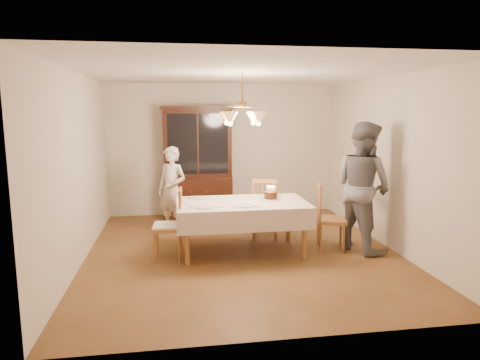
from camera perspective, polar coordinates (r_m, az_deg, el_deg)
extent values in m
plane|color=brown|center=(6.45, 0.28, -9.53)|extent=(5.00, 5.00, 0.00)
plane|color=white|center=(6.13, 0.29, 14.15)|extent=(5.00, 5.00, 0.00)
plane|color=beige|center=(8.62, -2.35, 4.08)|extent=(4.50, 0.00, 4.50)
plane|color=beige|center=(3.74, 6.35, -2.80)|extent=(4.50, 0.00, 4.50)
plane|color=beige|center=(6.21, -20.67, 1.47)|extent=(0.00, 5.00, 5.00)
plane|color=beige|center=(6.88, 19.15, 2.25)|extent=(0.00, 5.00, 5.00)
cube|color=brown|center=(6.25, 0.28, -3.19)|extent=(1.80, 1.00, 0.04)
cube|color=silver|center=(6.25, 0.28, -2.97)|extent=(1.90, 1.10, 0.01)
cylinder|color=brown|center=(5.87, -7.07, -7.88)|extent=(0.07, 0.07, 0.71)
cylinder|color=brown|center=(6.13, 8.55, -7.16)|extent=(0.07, 0.07, 0.71)
cylinder|color=brown|center=(6.68, -7.30, -5.77)|extent=(0.07, 0.07, 0.71)
cylinder|color=brown|center=(6.91, 6.48, -5.24)|extent=(0.07, 0.07, 0.71)
cube|color=black|center=(8.44, -5.58, -2.25)|extent=(1.30, 0.50, 0.80)
cube|color=black|center=(8.35, -5.72, 4.90)|extent=(1.30, 0.40, 1.30)
cube|color=black|center=(8.15, -5.64, 4.80)|extent=(1.14, 0.01, 1.14)
cube|color=black|center=(8.27, -5.77, 9.58)|extent=(1.38, 0.54, 0.06)
cube|color=brown|center=(7.08, 3.37, -4.05)|extent=(0.53, 0.52, 0.05)
cube|color=brown|center=(6.79, 3.34, -0.15)|extent=(0.40, 0.14, 0.06)
cylinder|color=brown|center=(7.29, 4.83, -5.57)|extent=(0.04, 0.04, 0.43)
cylinder|color=brown|center=(7.31, 1.99, -5.51)|extent=(0.04, 0.04, 0.43)
cylinder|color=brown|center=(6.97, 4.77, -6.28)|extent=(0.04, 0.04, 0.43)
cylinder|color=brown|center=(6.98, 1.80, -6.22)|extent=(0.04, 0.04, 0.43)
cube|color=brown|center=(6.13, -9.65, -6.28)|extent=(0.44, 0.46, 0.05)
cube|color=brown|center=(6.00, -7.97, -1.47)|extent=(0.06, 0.40, 0.06)
cylinder|color=brown|center=(6.38, -11.01, -7.89)|extent=(0.04, 0.04, 0.43)
cylinder|color=brown|center=(6.04, -11.33, -8.90)|extent=(0.04, 0.04, 0.43)
cylinder|color=brown|center=(6.36, -7.93, -7.88)|extent=(0.04, 0.04, 0.43)
cylinder|color=brown|center=(6.01, -8.07, -8.88)|extent=(0.04, 0.04, 0.43)
cube|color=silver|center=(6.12, -9.65, -5.97)|extent=(0.40, 0.42, 0.03)
cube|color=brown|center=(6.60, 12.08, -5.22)|extent=(0.52, 0.53, 0.05)
cube|color=brown|center=(6.47, 10.57, -0.75)|extent=(0.13, 0.40, 0.06)
cylinder|color=brown|center=(6.51, 13.68, -7.63)|extent=(0.04, 0.04, 0.43)
cylinder|color=brown|center=(6.86, 13.27, -6.76)|extent=(0.04, 0.04, 0.43)
cylinder|color=brown|center=(6.47, 10.68, -7.63)|extent=(0.04, 0.04, 0.43)
cylinder|color=brown|center=(6.82, 10.42, -6.75)|extent=(0.04, 0.04, 0.43)
imported|color=#EFE1CA|center=(7.34, -9.07, -1.35)|extent=(0.65, 0.61, 1.48)
imported|color=slate|center=(6.60, 16.01, -0.85)|extent=(1.04, 1.14, 1.92)
cylinder|color=white|center=(6.43, 4.10, -2.54)|extent=(0.30, 0.30, 0.01)
cylinder|color=#32180B|center=(6.42, 4.11, -2.02)|extent=(0.19, 0.19, 0.11)
cylinder|color=#598CD8|center=(6.42, 4.63, -1.23)|extent=(0.01, 0.01, 0.07)
sphere|color=#FFB23F|center=(6.41, 4.63, -0.88)|extent=(0.01, 0.01, 0.01)
cylinder|color=pink|center=(6.44, 4.55, -1.20)|extent=(0.01, 0.01, 0.07)
sphere|color=#FFB23F|center=(6.43, 4.55, -0.85)|extent=(0.01, 0.01, 0.01)
cylinder|color=#EACC66|center=(6.45, 4.41, -1.17)|extent=(0.01, 0.01, 0.07)
sphere|color=#FFB23F|center=(6.44, 4.42, -0.82)|extent=(0.01, 0.01, 0.01)
cylinder|color=#598CD8|center=(6.46, 4.24, -1.16)|extent=(0.01, 0.01, 0.07)
sphere|color=#FFB23F|center=(6.45, 4.24, -0.81)|extent=(0.01, 0.01, 0.01)
cylinder|color=pink|center=(6.46, 4.05, -1.15)|extent=(0.01, 0.01, 0.07)
sphere|color=#FFB23F|center=(6.45, 4.05, -0.80)|extent=(0.01, 0.01, 0.01)
cylinder|color=#EACC66|center=(6.45, 3.87, -1.16)|extent=(0.01, 0.01, 0.07)
sphere|color=#FFB23F|center=(6.45, 3.87, -0.81)|extent=(0.01, 0.01, 0.01)
cylinder|color=#598CD8|center=(6.44, 3.72, -1.18)|extent=(0.01, 0.01, 0.07)
sphere|color=#FFB23F|center=(6.43, 3.72, -0.83)|extent=(0.01, 0.01, 0.01)
cylinder|color=pink|center=(6.42, 3.63, -1.21)|extent=(0.01, 0.01, 0.07)
sphere|color=#FFB23F|center=(6.41, 3.63, -0.86)|extent=(0.01, 0.01, 0.01)
cylinder|color=#EACC66|center=(6.40, 3.60, -1.24)|extent=(0.01, 0.01, 0.07)
sphere|color=#FFB23F|center=(6.39, 3.60, -0.89)|extent=(0.01, 0.01, 0.01)
cylinder|color=#598CD8|center=(6.38, 3.64, -1.28)|extent=(0.01, 0.01, 0.07)
sphere|color=#FFB23F|center=(6.37, 3.64, -0.92)|extent=(0.01, 0.01, 0.01)
cylinder|color=pink|center=(6.36, 3.74, -1.31)|extent=(0.01, 0.01, 0.07)
sphere|color=#FFB23F|center=(6.36, 3.75, -0.95)|extent=(0.01, 0.01, 0.01)
cylinder|color=#EACC66|center=(6.35, 3.90, -1.33)|extent=(0.01, 0.01, 0.07)
sphere|color=#FFB23F|center=(6.34, 3.91, -0.98)|extent=(0.01, 0.01, 0.01)
cylinder|color=#598CD8|center=(6.35, 4.09, -1.34)|extent=(0.01, 0.01, 0.07)
sphere|color=#FFB23F|center=(6.34, 4.09, -0.99)|extent=(0.01, 0.01, 0.01)
cylinder|color=pink|center=(6.35, 4.28, -1.34)|extent=(0.01, 0.01, 0.07)
sphere|color=#FFB23F|center=(6.34, 4.29, -0.98)|extent=(0.01, 0.01, 0.01)
cylinder|color=#EACC66|center=(6.36, 4.45, -1.32)|extent=(0.01, 0.01, 0.07)
sphere|color=#FFB23F|center=(6.35, 4.46, -0.97)|extent=(0.01, 0.01, 0.01)
cylinder|color=#598CD8|center=(6.37, 4.58, -1.30)|extent=(0.01, 0.01, 0.07)
sphere|color=#FFB23F|center=(6.37, 4.58, -0.94)|extent=(0.01, 0.01, 0.01)
cylinder|color=pink|center=(6.39, 4.64, -1.27)|extent=(0.01, 0.01, 0.07)
sphere|color=#FFB23F|center=(6.39, 4.64, -0.91)|extent=(0.01, 0.01, 0.01)
cylinder|color=white|center=(5.92, -4.82, -3.57)|extent=(0.27, 0.27, 0.02)
cube|color=silver|center=(5.91, -6.57, -3.66)|extent=(0.01, 0.16, 0.01)
cube|color=silver|center=(5.94, -3.08, -3.54)|extent=(0.10, 0.10, 0.01)
cylinder|color=white|center=(5.97, 0.67, -3.45)|extent=(0.24, 0.24, 0.02)
cube|color=silver|center=(5.94, -0.90, -3.54)|extent=(0.02, 0.16, 0.01)
cube|color=silver|center=(5.99, 2.22, -3.41)|extent=(0.10, 0.10, 0.01)
cylinder|color=white|center=(6.50, -5.27, -2.42)|extent=(0.25, 0.25, 0.02)
cube|color=silver|center=(6.49, -6.77, -2.50)|extent=(0.01, 0.16, 0.01)
cube|color=silver|center=(6.51, -3.78, -2.40)|extent=(0.10, 0.10, 0.01)
cylinder|color=#BF8C3F|center=(6.12, 0.29, 12.28)|extent=(0.02, 0.02, 0.40)
cylinder|color=#BF8C3F|center=(6.11, 0.29, 9.94)|extent=(0.12, 0.12, 0.10)
cone|color=#D8994C|center=(6.34, 1.79, 8.28)|extent=(0.22, 0.22, 0.18)
sphere|color=#FFD899|center=(6.34, 1.79, 7.65)|extent=(0.07, 0.07, 0.07)
cone|color=#D8994C|center=(6.28, -1.80, 8.27)|extent=(0.22, 0.22, 0.18)
sphere|color=#FFD899|center=(6.28, -1.80, 7.63)|extent=(0.07, 0.07, 0.07)
cone|color=#D8994C|center=(5.88, -1.33, 8.21)|extent=(0.22, 0.22, 0.18)
sphere|color=#FFD899|center=(5.89, -1.32, 7.53)|extent=(0.07, 0.07, 0.07)
cone|color=#D8994C|center=(5.95, 2.50, 8.21)|extent=(0.22, 0.22, 0.18)
sphere|color=#FFD899|center=(5.95, 2.49, 7.54)|extent=(0.07, 0.07, 0.07)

